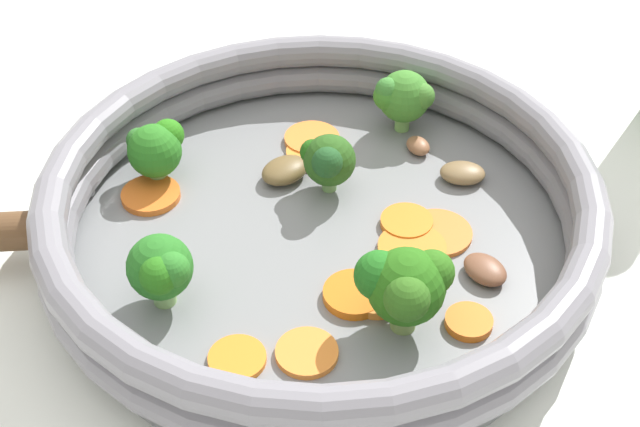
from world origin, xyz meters
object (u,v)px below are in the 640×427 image
Objects in this scene: carrot_slice_7 at (438,233)px; broccoli_floret_0 at (328,160)px; carrot_slice_4 at (412,248)px; mushroom_piece_0 at (485,270)px; broccoli_floret_2 at (405,285)px; broccoli_floret_1 at (162,270)px; mushroom_piece_3 at (463,173)px; broccoli_floret_3 at (156,148)px; carrot_slice_1 at (312,139)px; carrot_slice_10 at (407,222)px; carrot_slice_2 at (354,294)px; carrot_slice_3 at (307,353)px; carrot_slice_9 at (469,322)px; mushroom_piece_2 at (418,146)px; carrot_slice_0 at (314,153)px; mushroom_piece_1 at (285,170)px; carrot_slice_6 at (237,359)px; carrot_slice_5 at (376,295)px; skillet at (320,241)px; broccoli_floret_4 at (403,97)px; carrot_slice_8 at (151,195)px.

broccoli_floret_0 reaches higher than carrot_slice_7.
mushroom_piece_0 reaches higher than carrot_slice_4.
broccoli_floret_1 is at bearing -40.98° from broccoli_floret_2.
broccoli_floret_3 is at bearing -34.63° from mushroom_piece_3.
carrot_slice_1 is 1.17× the size of carrot_slice_10.
carrot_slice_2 is at bearing 21.22° from mushroom_piece_3.
carrot_slice_2 is at bearing -156.22° from carrot_slice_3.
carrot_slice_9 is 0.15m from broccoli_floret_0.
carrot_slice_10 is at bearing 129.48° from broccoli_floret_3.
carrot_slice_4 is 2.13× the size of mushroom_piece_2.
mushroom_piece_1 reaches higher than carrot_slice_0.
carrot_slice_10 is (-0.15, -0.04, 0.00)m from carrot_slice_6.
mushroom_piece_3 is at bearing -144.79° from broccoli_floret_2.
carrot_slice_4 is at bearing -133.86° from broccoli_floret_2.
carrot_slice_7 is 0.02m from carrot_slice_10.
broccoli_floret_0 reaches higher than mushroom_piece_0.
mushroom_piece_2 reaches higher than carrot_slice_5.
carrot_slice_10 is 0.72× the size of broccoli_floret_1.
carrot_slice_4 is 0.14m from carrot_slice_6.
carrot_slice_10 is at bearing 46.02° from mushroom_piece_2.
carrot_slice_2 is 0.12m from broccoli_floret_1.
carrot_slice_1 and carrot_slice_3 have the same top height.
carrot_slice_6 is 0.16m from broccoli_floret_0.
carrot_slice_6 is 0.23m from mushroom_piece_2.
carrot_slice_1 is 0.95× the size of broccoli_floret_0.
mushroom_piece_2 reaches higher than carrot_slice_9.
carrot_slice_5 is 0.80× the size of carrot_slice_7.
mushroom_piece_3 is at bearing -158.07° from carrot_slice_3.
carrot_slice_3 is 0.19m from mushroom_piece_3.
mushroom_piece_2 reaches higher than skillet.
broccoli_floret_2 reaches higher than carrot_slice_0.
carrot_slice_3 is 0.82× the size of broccoli_floret_3.
carrot_slice_6 is at bearing -22.71° from carrot_slice_9.
carrot_slice_6 is 0.22m from mushroom_piece_3.
carrot_slice_4 and carrot_slice_7 have the same top height.
broccoli_floret_1 is (0.14, -0.11, 0.03)m from carrot_slice_9.
carrot_slice_5 is at bearing 41.71° from mushroom_piece_2.
broccoli_floret_1 is at bearing -16.30° from carrot_slice_4.
carrot_slice_4 is at bearing 49.20° from mushroom_piece_2.
carrot_slice_4 is 0.08m from broccoli_floret_0.
broccoli_floret_4 reaches higher than mushroom_piece_2.
carrot_slice_0 is at bearing -114.11° from carrot_slice_2.
mushroom_piece_0 is at bearing 158.85° from carrot_slice_2.
carrot_slice_0 is 0.10m from carrot_slice_10.
carrot_slice_3 is 0.82× the size of carrot_slice_4.
broccoli_floret_1 is at bearing -26.70° from mushroom_piece_0.
carrot_slice_10 is at bearing 151.44° from skillet.
broccoli_floret_1 is 0.12m from broccoli_floret_3.
carrot_slice_9 is 0.20m from broccoli_floret_4.
carrot_slice_8 is 0.09m from mushroom_piece_1.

